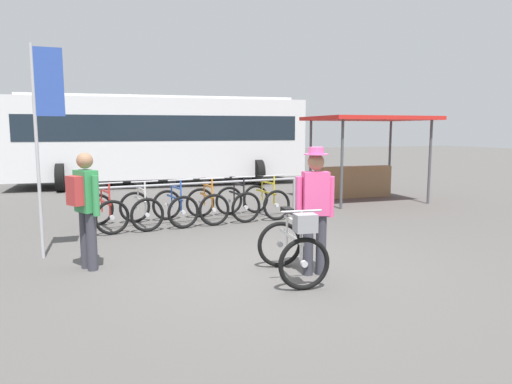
% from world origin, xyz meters
% --- Properties ---
extents(ground_plane, '(80.00, 80.00, 0.00)m').
position_xyz_m(ground_plane, '(0.00, 0.00, 0.00)').
color(ground_plane, '#514F4C').
extents(bike_rack_rail, '(4.60, 0.38, 0.88)m').
position_xyz_m(bike_rack_rail, '(-0.20, 3.45, 0.70)').
color(bike_rack_rail, '#99999E').
rests_on(bike_rack_rail, ground).
extents(racked_bike_red, '(0.88, 1.21, 0.97)m').
position_xyz_m(racked_bike_red, '(-2.06, 3.49, 0.37)').
color(racked_bike_red, black).
rests_on(racked_bike_red, ground).
extents(racked_bike_white, '(0.78, 1.16, 0.97)m').
position_xyz_m(racked_bike_white, '(-1.36, 3.54, 0.37)').
color(racked_bike_white, black).
rests_on(racked_bike_white, ground).
extents(racked_bike_blue, '(0.81, 1.16, 0.97)m').
position_xyz_m(racked_bike_blue, '(-0.66, 3.59, 0.37)').
color(racked_bike_blue, black).
rests_on(racked_bike_blue, ground).
extents(racked_bike_orange, '(0.70, 1.11, 0.97)m').
position_xyz_m(racked_bike_orange, '(0.03, 3.64, 0.37)').
color(racked_bike_orange, black).
rests_on(racked_bike_orange, ground).
extents(racked_bike_black, '(0.72, 1.15, 0.98)m').
position_xyz_m(racked_bike_black, '(0.73, 3.69, 0.37)').
color(racked_bike_black, black).
rests_on(racked_bike_black, ground).
extents(racked_bike_yellow, '(0.77, 1.17, 0.98)m').
position_xyz_m(racked_bike_yellow, '(1.43, 3.74, 0.37)').
color(racked_bike_yellow, black).
rests_on(racked_bike_yellow, ground).
extents(featured_bicycle, '(0.78, 1.22, 0.97)m').
position_xyz_m(featured_bicycle, '(0.07, -0.59, 0.45)').
color(featured_bicycle, black).
rests_on(featured_bicycle, ground).
extents(person_with_featured_bike, '(0.52, 0.32, 1.72)m').
position_xyz_m(person_with_featured_bike, '(0.43, -0.49, 0.95)').
color(person_with_featured_bike, '#383842').
rests_on(person_with_featured_bike, ground).
extents(pedestrian_with_backpack, '(0.43, 0.48, 1.64)m').
position_xyz_m(pedestrian_with_backpack, '(-2.43, 0.84, 0.94)').
color(pedestrian_with_backpack, '#383842').
rests_on(pedestrian_with_backpack, ground).
extents(bus_distant, '(10.17, 3.94, 3.08)m').
position_xyz_m(bus_distant, '(0.30, 10.92, 1.74)').
color(bus_distant, silver).
rests_on(bus_distant, ground).
extents(market_stall, '(3.18, 2.42, 2.30)m').
position_xyz_m(market_stall, '(4.90, 5.22, 1.39)').
color(market_stall, '#4C4C51').
rests_on(market_stall, ground).
extents(banner_flag, '(0.45, 0.05, 3.20)m').
position_xyz_m(banner_flag, '(-2.93, 1.72, 2.23)').
color(banner_flag, '#B2B2B7').
rests_on(banner_flag, ground).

